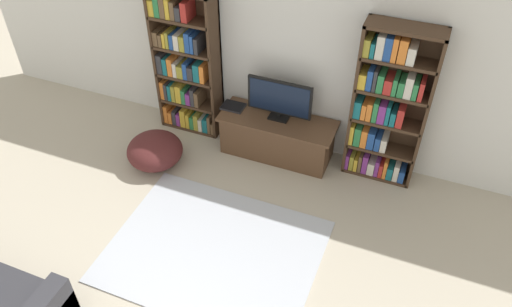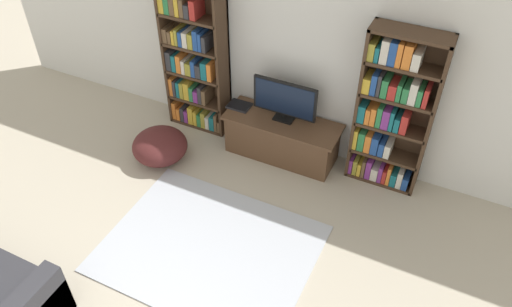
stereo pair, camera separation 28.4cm
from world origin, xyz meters
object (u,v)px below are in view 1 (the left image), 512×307
(beanbag_ottoman, at_px, (155,151))
(tv_stand, at_px, (277,137))
(laptop, at_px, (233,106))
(bookshelf_left, at_px, (186,66))
(bookshelf_right, at_px, (386,107))
(television, at_px, (280,99))

(beanbag_ottoman, bearing_deg, tv_stand, 28.59)
(laptop, bearing_deg, bookshelf_left, 171.47)
(laptop, bearing_deg, bookshelf_right, 3.23)
(bookshelf_right, height_order, laptop, bookshelf_right)
(tv_stand, distance_m, beanbag_ottoman, 1.51)
(tv_stand, bearing_deg, bookshelf_right, 6.70)
(bookshelf_left, bearing_deg, laptop, -8.53)
(tv_stand, relative_size, television, 1.81)
(bookshelf_right, relative_size, television, 2.44)
(bookshelf_left, xyz_separation_m, laptop, (0.68, -0.10, -0.37))
(tv_stand, distance_m, television, 0.54)
(bookshelf_right, bearing_deg, laptop, -176.77)
(tv_stand, relative_size, beanbag_ottoman, 2.10)
(bookshelf_left, distance_m, laptop, 0.78)
(bookshelf_left, xyz_separation_m, tv_stand, (1.28, -0.14, -0.65))
(bookshelf_left, xyz_separation_m, beanbag_ottoman, (-0.05, -0.87, -0.72))
(laptop, bearing_deg, beanbag_ottoman, -133.42)
(tv_stand, relative_size, laptop, 5.08)
(bookshelf_right, xyz_separation_m, laptop, (-1.82, -0.10, -0.40))
(bookshelf_right, xyz_separation_m, tv_stand, (-1.21, -0.14, -0.68))
(bookshelf_right, distance_m, television, 1.23)
(bookshelf_right, bearing_deg, tv_stand, -173.30)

